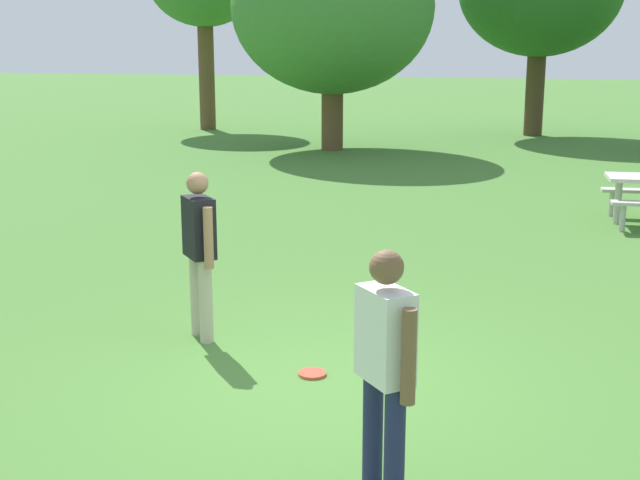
% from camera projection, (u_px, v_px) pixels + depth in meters
% --- Properties ---
extents(ground_plane, '(120.00, 120.00, 0.00)m').
position_uv_depth(ground_plane, '(315.00, 384.00, 7.22)').
color(ground_plane, '#447530').
extents(person_thrower, '(0.44, 0.48, 1.64)m').
position_uv_depth(person_thrower, '(385.00, 361.00, 5.17)').
color(person_thrower, '#1E234C').
rests_on(person_thrower, ground).
extents(person_catcher, '(0.44, 0.48, 1.64)m').
position_uv_depth(person_catcher, '(199.00, 244.00, 8.11)').
color(person_catcher, '#B7AD93').
rests_on(person_catcher, ground).
extents(frisbee, '(0.25, 0.25, 0.03)m').
position_uv_depth(frisbee, '(312.00, 374.00, 7.40)').
color(frisbee, '#E04733').
rests_on(frisbee, ground).
extents(tree_broad_center, '(5.20, 5.20, 5.87)m').
position_uv_depth(tree_broad_center, '(333.00, 7.00, 21.68)').
color(tree_broad_center, brown).
rests_on(tree_broad_center, ground).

